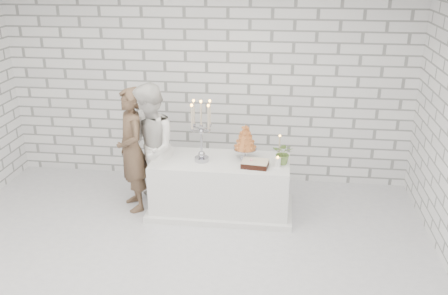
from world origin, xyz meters
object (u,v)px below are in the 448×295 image
groom (132,150)px  candelabra (201,131)px  cake_table (221,186)px  bride (149,149)px  croquembouche (245,142)px

groom → candelabra: groom is taller
cake_table → bride: size_ratio=1.03×
candelabra → cake_table: bearing=13.1°
bride → groom: bearing=-112.0°
candelabra → croquembouche: 0.60m
candelabra → groom: bearing=177.9°
groom → bride: bearing=57.1°
cake_table → candelabra: candelabra is taller
bride → candelabra: bride is taller
cake_table → croquembouche: bearing=13.8°
groom → bride: size_ratio=0.97×
groom → bride: (0.24, -0.01, 0.03)m
bride → croquembouche: 1.27m
cake_table → croquembouche: size_ratio=3.73×
cake_table → croquembouche: (0.31, 0.08, 0.62)m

